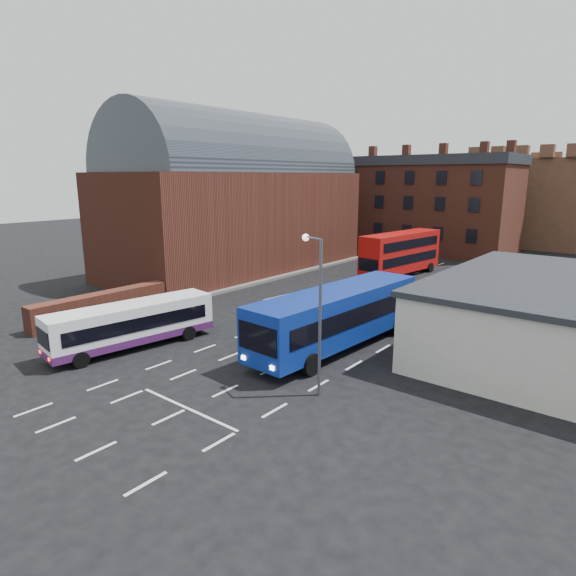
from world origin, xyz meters
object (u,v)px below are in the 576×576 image
Objects in this scene: bus_white_inbound at (332,306)px; bus_red_double at (401,253)px; bus_blue at (337,314)px; pedestrian_beige at (69,334)px; pedestrian_red at (56,330)px; bus_white_outbound at (132,322)px; street_lamp at (317,301)px.

bus_white_inbound is 0.93× the size of bus_red_double.
bus_blue is at bearing 113.51° from bus_red_double.
pedestrian_beige is (-11.86, -9.74, -1.13)m from bus_blue.
pedestrian_red is at bearing 52.20° from bus_white_inbound.
bus_white_outbound is 3.67m from pedestrian_beige.
street_lamp is (2.55, -5.59, 2.30)m from bus_blue.
pedestrian_red is at bearing -165.69° from street_lamp.
bus_red_double reaches higher than pedestrian_beige.
bus_white_inbound is at bearing 109.90° from bus_red_double.
bus_blue is 1.78× the size of street_lamp.
bus_blue reaches higher than pedestrian_red.
bus_white_inbound reaches higher than pedestrian_beige.
bus_white_inbound reaches higher than bus_white_outbound.
bus_white_outbound is 5.02m from pedestrian_red.
street_lamp reaches higher than bus_white_inbound.
bus_white_outbound is 6.57× the size of pedestrian_red.
pedestrian_red is at bearing -142.73° from bus_white_outbound.
bus_red_double is (-4.47, 18.75, 0.67)m from bus_white_inbound.
bus_red_double is (-6.54, 21.38, 0.23)m from bus_blue.
bus_red_double is at bearing -118.26° from pedestrian_beige.
bus_blue is 7.09× the size of pedestrian_beige.
pedestrian_red is (-11.46, -12.32, -0.87)m from bus_white_inbound.
bus_white_outbound is at bearing 41.75° from bus_blue.
bus_red_double reaches higher than bus_blue.
street_lamp is 15.39m from pedestrian_beige.
bus_red_double is at bearing 108.64° from street_lamp.
bus_red_double is 28.54m from street_lamp.
bus_white_inbound is 15.78m from pedestrian_beige.
bus_white_inbound is 16.85m from pedestrian_red.
bus_blue is at bearing -139.60° from pedestrian_red.
bus_white_inbound reaches higher than pedestrian_red.
bus_red_double is 6.03× the size of pedestrian_beige.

